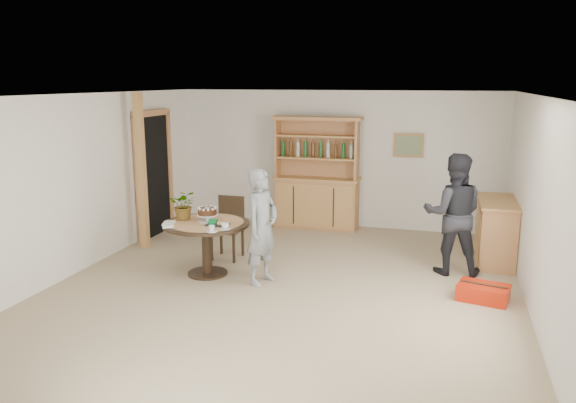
{
  "coord_description": "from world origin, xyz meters",
  "views": [
    {
      "loc": [
        1.96,
        -6.64,
        2.68
      ],
      "look_at": [
        -0.1,
        0.59,
        1.05
      ],
      "focal_mm": 35.0,
      "sensor_mm": 36.0,
      "label": 1
    }
  ],
  "objects_px": {
    "adult_person": "(453,214)",
    "red_suitcase": "(483,293)",
    "dining_table": "(206,233)",
    "dining_chair": "(229,223)",
    "hutch": "(317,191)",
    "sideboard": "(496,231)",
    "teen_boy": "(262,227)"
  },
  "relations": [
    {
      "from": "dining_table",
      "to": "adult_person",
      "type": "height_order",
      "value": "adult_person"
    },
    {
      "from": "dining_table",
      "to": "red_suitcase",
      "type": "distance_m",
      "value": 3.72
    },
    {
      "from": "sideboard",
      "to": "adult_person",
      "type": "height_order",
      "value": "adult_person"
    },
    {
      "from": "dining_chair",
      "to": "adult_person",
      "type": "xyz_separation_m",
      "value": [
        3.28,
        0.19,
        0.32
      ]
    },
    {
      "from": "dining_table",
      "to": "dining_chair",
      "type": "xyz_separation_m",
      "value": [
        0.0,
        0.83,
        -0.07
      ]
    },
    {
      "from": "hutch",
      "to": "teen_boy",
      "type": "height_order",
      "value": "hutch"
    },
    {
      "from": "sideboard",
      "to": "dining_chair",
      "type": "height_order",
      "value": "dining_chair"
    },
    {
      "from": "teen_boy",
      "to": "adult_person",
      "type": "bearing_deg",
      "value": -48.26
    },
    {
      "from": "teen_boy",
      "to": "red_suitcase",
      "type": "distance_m",
      "value": 2.92
    },
    {
      "from": "hutch",
      "to": "dining_chair",
      "type": "bearing_deg",
      "value": -112.53
    },
    {
      "from": "dining_table",
      "to": "dining_chair",
      "type": "distance_m",
      "value": 0.83
    },
    {
      "from": "dining_table",
      "to": "teen_boy",
      "type": "xyz_separation_m",
      "value": [
        0.85,
        -0.1,
        0.17
      ]
    },
    {
      "from": "hutch",
      "to": "sideboard",
      "type": "distance_m",
      "value": 3.29
    },
    {
      "from": "red_suitcase",
      "to": "adult_person",
      "type": "bearing_deg",
      "value": 126.0
    },
    {
      "from": "sideboard",
      "to": "adult_person",
      "type": "bearing_deg",
      "value": -132.33
    },
    {
      "from": "sideboard",
      "to": "teen_boy",
      "type": "height_order",
      "value": "teen_boy"
    },
    {
      "from": "dining_chair",
      "to": "adult_person",
      "type": "distance_m",
      "value": 3.3
    },
    {
      "from": "hutch",
      "to": "dining_table",
      "type": "xyz_separation_m",
      "value": [
        -0.89,
        -2.96,
        -0.08
      ]
    },
    {
      "from": "sideboard",
      "to": "dining_chair",
      "type": "distance_m",
      "value": 4.03
    },
    {
      "from": "hutch",
      "to": "dining_chair",
      "type": "height_order",
      "value": "hutch"
    },
    {
      "from": "dining_chair",
      "to": "red_suitcase",
      "type": "relative_size",
      "value": 1.4
    },
    {
      "from": "hutch",
      "to": "sideboard",
      "type": "height_order",
      "value": "hutch"
    },
    {
      "from": "hutch",
      "to": "dining_table",
      "type": "height_order",
      "value": "hutch"
    },
    {
      "from": "dining_table",
      "to": "dining_chair",
      "type": "bearing_deg",
      "value": 89.9
    },
    {
      "from": "dining_table",
      "to": "teen_boy",
      "type": "relative_size",
      "value": 0.77
    },
    {
      "from": "hutch",
      "to": "dining_chair",
      "type": "distance_m",
      "value": 2.31
    },
    {
      "from": "dining_table",
      "to": "red_suitcase",
      "type": "height_order",
      "value": "dining_table"
    },
    {
      "from": "adult_person",
      "to": "red_suitcase",
      "type": "bearing_deg",
      "value": 108.87
    },
    {
      "from": "adult_person",
      "to": "red_suitcase",
      "type": "xyz_separation_m",
      "value": [
        0.4,
        -0.96,
        -0.75
      ]
    },
    {
      "from": "dining_table",
      "to": "red_suitcase",
      "type": "relative_size",
      "value": 1.77
    },
    {
      "from": "sideboard",
      "to": "red_suitcase",
      "type": "xyz_separation_m",
      "value": [
        -0.24,
        -1.67,
        -0.37
      ]
    },
    {
      "from": "dining_table",
      "to": "teen_boy",
      "type": "height_order",
      "value": "teen_boy"
    }
  ]
}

